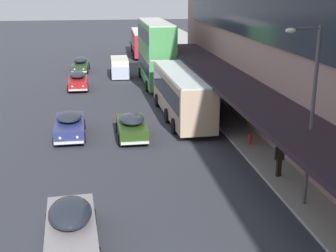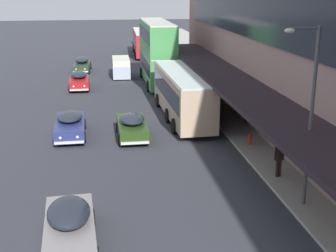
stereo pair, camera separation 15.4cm
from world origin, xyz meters
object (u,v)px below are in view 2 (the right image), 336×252
sedan_lead_near (82,64)px  sedan_far_back (70,226)px  vw_van (121,66)px  transit_bus_kerbside_far (157,51)px  sedan_second_mid (70,125)px  fire_hydrant (250,139)px  sedan_oncoming_front (132,126)px  street_lamp (309,106)px  transit_bus_kerbside_rear (182,92)px  pedestrian_at_kerb (279,157)px  transit_bus_kerbside_front (144,41)px  sedan_trailing_mid (79,80)px

sedan_lead_near → sedan_far_back: 36.60m
vw_van → transit_bus_kerbside_far: bearing=-52.6°
sedan_second_mid → fire_hydrant: size_ratio=7.05×
sedan_oncoming_front → sedan_far_back: size_ratio=0.90×
sedan_second_mid → street_lamp: street_lamp is taller
sedan_second_mid → street_lamp: bearing=-48.2°
transit_bus_kerbside_rear → pedestrian_at_kerb: bearing=-76.3°
sedan_oncoming_front → street_lamp: size_ratio=0.59×
transit_bus_kerbside_rear → sedan_far_back: transit_bus_kerbside_rear is taller
transit_bus_kerbside_rear → sedan_second_mid: size_ratio=2.23×
sedan_oncoming_front → sedan_lead_near: bearing=98.8°
sedan_second_mid → pedestrian_at_kerb: pedestrian_at_kerb is taller
transit_bus_kerbside_rear → sedan_lead_near: transit_bus_kerbside_rear is taller
transit_bus_kerbside_front → sedan_trailing_mid: size_ratio=2.49×
sedan_oncoming_front → sedan_far_back: 12.66m
sedan_trailing_mid → transit_bus_kerbside_far: bearing=9.1°
transit_bus_kerbside_front → transit_bus_kerbside_rear: bearing=-90.6°
sedan_oncoming_front → fire_hydrant: 7.33m
sedan_trailing_mid → fire_hydrant: (10.57, -17.80, -0.29)m
transit_bus_kerbside_front → transit_bus_kerbside_rear: 31.47m
sedan_lead_near → pedestrian_at_kerb: (10.44, -31.89, 0.42)m
sedan_second_mid → sedan_far_back: 13.24m
sedan_oncoming_front → transit_bus_kerbside_front: bearing=83.2°
transit_bus_kerbside_front → pedestrian_at_kerb: bearing=-86.7°
sedan_lead_near → transit_bus_kerbside_far: bearing=-47.7°
sedan_far_back → pedestrian_at_kerb: pedestrian_at_kerb is taller
sedan_far_back → sedan_lead_near: bearing=90.9°
transit_bus_kerbside_rear → transit_bus_kerbside_far: bearing=91.3°
transit_bus_kerbside_rear → street_lamp: size_ratio=1.45×
transit_bus_kerbside_rear → sedan_trailing_mid: transit_bus_kerbside_rear is taller
vw_van → sedan_oncoming_front: bearing=-91.0°
transit_bus_kerbside_far → sedan_trailing_mid: (-7.38, -1.18, -2.43)m
sedan_oncoming_front → sedan_second_mid: bearing=165.9°
transit_bus_kerbside_front → sedan_trailing_mid: bearing=-111.4°
sedan_oncoming_front → sedan_trailing_mid: bearing=104.1°
sedan_trailing_mid → sedan_oncoming_front: bearing=-75.9°
vw_van → fire_hydrant: (6.45, -23.24, -0.60)m
transit_bus_kerbside_front → vw_van: transit_bus_kerbside_front is taller
transit_bus_kerbside_rear → pedestrian_at_kerb: (2.79, -11.49, -0.74)m
transit_bus_kerbside_rear → pedestrian_at_kerb: size_ratio=5.94×
pedestrian_at_kerb → transit_bus_kerbside_front: bearing=93.3°
sedan_far_back → sedan_trailing_mid: bearing=91.2°
sedan_far_back → sedan_trailing_mid: sedan_trailing_mid is taller
sedan_trailing_mid → street_lamp: (10.26, -25.68, 3.74)m
sedan_lead_near → street_lamp: size_ratio=0.65×
street_lamp → sedan_second_mid: bearing=131.8°
sedan_second_mid → fire_hydrant: 11.28m
sedan_lead_near → sedan_trailing_mid: 9.28m
sedan_oncoming_front → street_lamp: (6.49, -10.62, 3.76)m
transit_bus_kerbside_far → fire_hydrant: 19.44m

